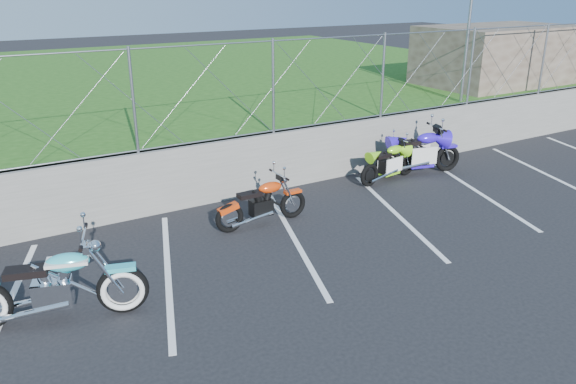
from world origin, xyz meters
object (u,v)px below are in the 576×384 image
cruiser_turquoise (56,289)px  sportbike_blue (420,154)px  naked_orange (263,204)px  sportbike_green (389,164)px

cruiser_turquoise → sportbike_blue: (8.67, 2.18, 0.01)m
cruiser_turquoise → naked_orange: size_ratio=1.25×
sportbike_blue → cruiser_turquoise: bearing=-151.8°
cruiser_turquoise → sportbike_green: size_ratio=1.32×
naked_orange → sportbike_blue: (4.71, 0.73, 0.09)m
sportbike_green → sportbike_blue: sportbike_blue is taller
naked_orange → sportbike_green: naked_orange is taller
sportbike_green → sportbike_blue: 0.94m
cruiser_turquoise → naked_orange: (3.97, 1.45, -0.08)m
naked_orange → cruiser_turquoise: bearing=-159.8°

